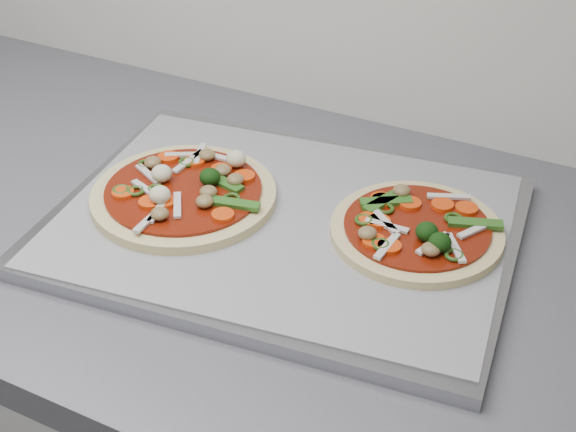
% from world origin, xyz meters
% --- Properties ---
extents(baking_tray, '(0.54, 0.42, 0.02)m').
position_xyz_m(baking_tray, '(-0.36, 1.31, 0.91)').
color(baking_tray, '#96969C').
rests_on(baking_tray, countertop).
extents(parchment, '(0.52, 0.41, 0.00)m').
position_xyz_m(parchment, '(-0.36, 1.31, 0.92)').
color(parchment, '#939398').
rests_on(parchment, baking_tray).
extents(pizza_left, '(0.23, 0.23, 0.04)m').
position_xyz_m(pizza_left, '(-0.48, 1.30, 0.93)').
color(pizza_left, '#D7C081').
rests_on(pizza_left, parchment).
extents(pizza_right, '(0.20, 0.20, 0.03)m').
position_xyz_m(pizza_right, '(-0.22, 1.35, 0.93)').
color(pizza_right, '#D7C081').
rests_on(pizza_right, parchment).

